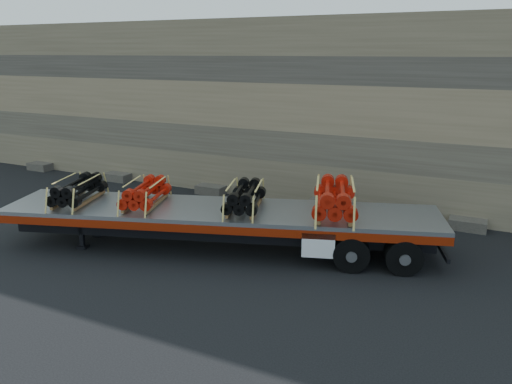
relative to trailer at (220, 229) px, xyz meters
The scene contains 7 objects.
ground 0.85m from the trailer, 132.85° to the left, with size 120.00×120.00×0.00m, color black.
rock_wall 7.48m from the trailer, 93.13° to the left, with size 44.00×3.00×7.00m, color #7A6B54.
trailer is the anchor object (origin of this frame).
bundle_front 4.53m from the trailer, 162.25° to the right, with size 1.00×2.01×0.71m, color black, non-canonical shape.
bundle_midfront 2.47m from the trailer, 162.25° to the right, with size 0.99×1.98×0.70m, color red, non-canonical shape.
bundle_midrear 1.26m from the trailer, 17.75° to the left, with size 1.00×2.01×0.71m, color black, non-canonical shape.
bundle_rear 3.53m from the trailer, 17.75° to the left, with size 1.20×2.41×0.85m, color red, non-canonical shape.
Camera 1 is at (7.53, -12.60, 5.76)m, focal length 35.00 mm.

